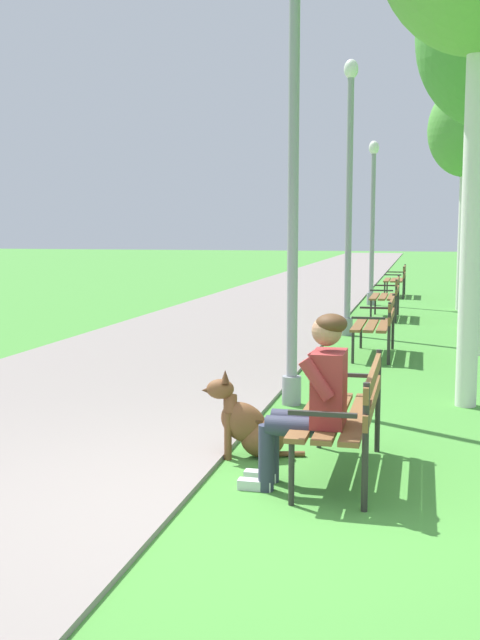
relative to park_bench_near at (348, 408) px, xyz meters
The scene contains 13 objects.
ground_plane 1.20m from the park_bench_near, 128.19° to the right, with size 120.00×120.00×0.00m, color #478E38.
paved_path 23.35m from the park_bench_near, 97.55° to the left, with size 4.15×60.00×0.04m, color gray.
park_bench_near is the anchor object (origin of this frame).
park_bench_mid 5.51m from the park_bench_near, 90.95° to the left, with size 0.55×1.50×0.85m.
park_bench_far 10.30m from the park_bench_near, 90.94° to the left, with size 0.55×1.50×0.85m.
park_bench_furthest 15.58m from the park_bench_near, 90.60° to the left, with size 0.55×1.50×0.85m.
person_seated_on_near_bench 0.44m from the park_bench_near, 120.74° to the right, with size 0.74×0.49×1.25m.
dog_brown 0.89m from the park_bench_near, 160.08° to the left, with size 0.82×0.39×0.71m.
lamp_post_near 3.04m from the park_bench_near, 109.69° to the left, with size 0.24×0.24×4.72m.
lamp_post_mid 7.86m from the park_bench_near, 95.57° to the left, with size 0.24×0.24×4.62m.
lamp_post_far 13.18m from the park_bench_near, 93.06° to the left, with size 0.24×0.24×3.90m.
birch_tree_fourth 10.14m from the park_bench_near, 81.71° to the left, with size 1.84×1.89×6.46m.
birch_tree_fifth 12.95m from the park_bench_near, 83.78° to the left, with size 1.68×1.45×5.04m.
Camera 1 is at (1.18, -4.67, 1.82)m, focal length 42.90 mm.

